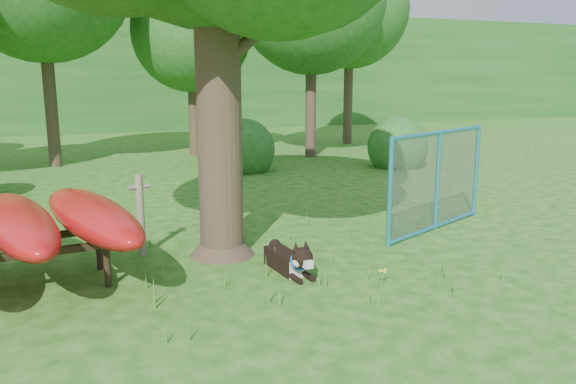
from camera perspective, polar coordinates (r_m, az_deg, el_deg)
name	(u,v)px	position (r m, az deg, el deg)	size (l,w,h in m)	color
ground	(309,287)	(7.30, 2.12, -9.61)	(80.00, 80.00, 0.00)	#1E5310
wooden_post	(141,213)	(8.65, -14.75, -2.05)	(0.34, 0.14, 1.24)	#6E6452
husky_dog	(291,260)	(7.70, 0.28, -6.93)	(0.38, 1.23, 0.54)	black
fence_section	(438,180)	(10.09, 14.95, 1.14)	(2.77, 1.27, 2.92)	teal
wildflower_clump	(383,272)	(7.35, 9.60, -8.04)	(0.11, 0.11, 0.24)	#45822A
bg_tree_c	(191,32)	(19.73, -9.81, 15.69)	(4.00, 4.00, 6.12)	#372A1E
bg_tree_d	(312,0)	(19.05, 2.41, 18.95)	(4.80, 4.80, 7.50)	#372A1E
bg_tree_e	(350,9)	(23.06, 6.31, 17.97)	(4.60, 4.60, 7.55)	#372A1E
shrub_right	(397,167)	(17.18, 11.01, 2.54)	(1.80, 1.80, 1.80)	#1D571C
shrub_mid	(244,171)	(16.16, -4.50, 2.15)	(1.80, 1.80, 1.80)	#1D571C
wooded_hillside	(108,71)	(34.32, -17.80, 11.64)	(80.00, 12.00, 6.00)	#1D571C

